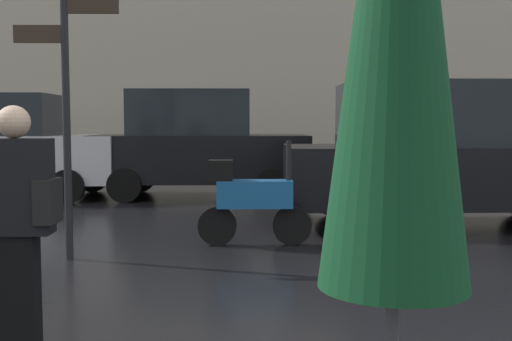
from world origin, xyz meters
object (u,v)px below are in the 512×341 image
pedestrian_with_bag (19,213)px  parked_car_right (443,155)px  parked_car_left (2,146)px  folded_patio_umbrella_near (397,16)px  parked_car_distant (198,144)px  street_signpost (66,92)px  parked_scooter (251,199)px

pedestrian_with_bag → parked_car_right: parked_car_right is taller
pedestrian_with_bag → parked_car_left: parked_car_left is taller
folded_patio_umbrella_near → parked_car_right: 7.50m
parked_car_distant → parked_car_right: bearing=-45.2°
folded_patio_umbrella_near → parked_car_distant: folded_patio_umbrella_near is taller
parked_car_right → street_signpost: bearing=22.8°
parked_car_left → parked_car_distant: 3.79m
parked_car_distant → pedestrian_with_bag: bearing=-95.0°
parked_car_left → parked_scooter: bearing=-29.0°
parked_scooter → street_signpost: street_signpost is taller
folded_patio_umbrella_near → parked_car_distant: (-1.27, 10.59, -0.68)m
parked_car_right → street_signpost: size_ratio=1.55×
pedestrian_with_bag → street_signpost: street_signpost is taller
pedestrian_with_bag → parked_scooter: size_ratio=1.15×
folded_patio_umbrella_near → street_signpost: size_ratio=0.88×
parked_scooter → parked_car_left: (-4.77, 4.82, 0.44)m
parked_scooter → parked_car_distant: size_ratio=0.33×
parked_car_distant → street_signpost: bearing=-101.0°
parked_car_distant → street_signpost: street_signpost is taller
folded_patio_umbrella_near → parked_car_right: folded_patio_umbrella_near is taller
street_signpost → pedestrian_with_bag: bearing=-80.7°
folded_patio_umbrella_near → parked_car_right: bearing=71.3°
folded_patio_umbrella_near → parked_car_left: size_ratio=0.57×
folded_patio_umbrella_near → pedestrian_with_bag: size_ratio=1.64×
folded_patio_umbrella_near → parked_car_left: (-5.07, 10.55, -0.71)m
pedestrian_with_bag → street_signpost: size_ratio=0.53×
parked_scooter → parked_car_right: (2.70, 1.34, 0.44)m
pedestrian_with_bag → parked_car_distant: parked_car_distant is taller
pedestrian_with_bag → parked_car_distant: 8.25m
parked_car_distant → street_signpost: (-0.94, -5.60, 0.74)m
parked_scooter → parked_car_distant: parked_car_distant is taller
parked_car_right → street_signpost: (-4.62, -2.08, 0.77)m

